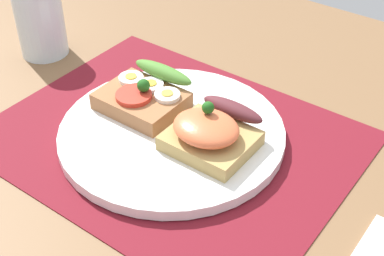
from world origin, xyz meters
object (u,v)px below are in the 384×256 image
object	(u,v)px
sandwich_salmon	(211,132)
sandwich_egg_tomato	(145,95)
plate	(172,133)
drinking_glass	(40,22)

from	to	relation	value
sandwich_salmon	sandwich_egg_tomato	bearing A→B (deg)	171.48
plate	sandwich_salmon	bearing A→B (deg)	2.15
sandwich_egg_tomato	drinking_glass	bearing A→B (deg)	171.72
plate	sandwich_egg_tomato	xyz separation A→B (cm)	(-5.61, 1.87, 2.22)
sandwich_egg_tomato	sandwich_salmon	distance (cm)	11.24
plate	sandwich_egg_tomato	size ratio (longest dim) A/B	2.67
plate	sandwich_salmon	xyz separation A→B (cm)	(5.49, 0.21, 2.65)
plate	drinking_glass	size ratio (longest dim) A/B	2.66
drinking_glass	plate	bearing A→B (deg)	-10.37
plate	sandwich_salmon	distance (cm)	6.10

